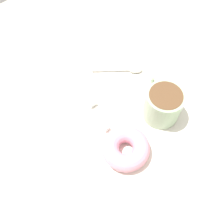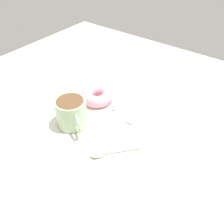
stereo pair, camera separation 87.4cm
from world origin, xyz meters
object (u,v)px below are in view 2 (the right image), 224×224
coffee_cup (71,113)px  sugar_cube_extra (132,120)px  sugar_cube (115,108)px  donut (97,96)px  spoon (105,153)px

coffee_cup → sugar_cube_extra: size_ratio=6.15×
sugar_cube → sugar_cube_extra: bearing=166.4°
donut → sugar_cube_extra: 15.22cm
sugar_cube → donut: bearing=-3.4°
coffee_cup → sugar_cube: size_ratio=7.76×
sugar_cube → sugar_cube_extra: (-7.67, 1.85, 0.19)cm
spoon → sugar_cube: bearing=-60.6°
coffee_cup → sugar_cube_extra: bearing=-140.4°
sugar_cube_extra → coffee_cup: bearing=39.6°
spoon → sugar_cube_extra: 14.64cm
donut → spoon: 23.67cm
coffee_cup → sugar_cube: 14.60cm
donut → sugar_cube: 7.46cm
sugar_cube → sugar_cube_extra: size_ratio=0.79×
donut → sugar_cube: (-7.34, 0.44, -1.23)cm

